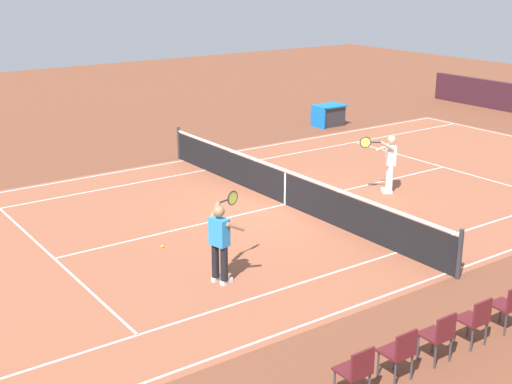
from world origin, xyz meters
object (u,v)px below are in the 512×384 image
object	(u,v)px
tennis_player_near	(220,239)
spectator_chair_4	(476,318)
spectator_chair_3	(509,304)
spectator_chair_6	(400,351)
spectator_chair_7	(356,369)
tennis_net	(285,187)
tennis_player_far	(389,161)
tennis_ball	(162,246)
spectator_chair_5	(439,334)
equipment_cart_tarped	(329,115)

from	to	relation	value
tennis_player_near	spectator_chair_4	world-z (taller)	tennis_player_near
spectator_chair_3	spectator_chair_6	size ratio (longest dim) A/B	1.00
spectator_chair_7	tennis_net	bearing A→B (deg)	-121.02
spectator_chair_7	spectator_chair_6	bearing A→B (deg)	180.00
tennis_net	spectator_chair_4	size ratio (longest dim) A/B	13.30
tennis_player_far	tennis_ball	xyz separation A→B (m)	(7.19, -0.03, -0.90)
tennis_player_near	spectator_chair_5	bearing A→B (deg)	104.85
tennis_net	tennis_ball	distance (m)	4.27
equipment_cart_tarped	tennis_player_near	bearing A→B (deg)	40.79
tennis_ball	spectator_chair_6	xyz separation A→B (m)	(-0.43, 6.90, 0.49)
tennis_ball	tennis_player_far	bearing A→B (deg)	179.78
equipment_cart_tarped	tennis_player_far	bearing A→B (deg)	59.96
tennis_player_far	spectator_chair_3	size ratio (longest dim) A/B	1.93
spectator_chair_3	spectator_chair_6	xyz separation A→B (m)	(2.70, 0.00, 0.00)
spectator_chair_4	equipment_cart_tarped	distance (m)	17.28
tennis_net	spectator_chair_6	xyz separation A→B (m)	(3.74, 7.71, 0.03)
tennis_ball	equipment_cart_tarped	world-z (taller)	equipment_cart_tarped
spectator_chair_5	spectator_chair_3	bearing A→B (deg)	180.00
tennis_net	tennis_player_far	distance (m)	3.17
spectator_chair_4	equipment_cart_tarped	bearing A→B (deg)	-122.89
tennis_player_far	equipment_cart_tarped	bearing A→B (deg)	-120.04
tennis_player_near	tennis_ball	distance (m)	2.48
tennis_net	spectator_chair_3	distance (m)	7.78
spectator_chair_3	spectator_chair_4	distance (m)	0.90
tennis_player_far	spectator_chair_3	distance (m)	7.99
spectator_chair_3	spectator_chair_4	size ratio (longest dim) A/B	1.00
tennis_net	spectator_chair_5	distance (m)	8.21
equipment_cart_tarped	spectator_chair_5	bearing A→B (deg)	54.67
spectator_chair_3	spectator_chair_5	xyz separation A→B (m)	(1.80, 0.00, 0.00)
spectator_chair_3	spectator_chair_6	distance (m)	2.70
tennis_ball	spectator_chair_5	distance (m)	7.04
spectator_chair_6	spectator_chair_4	bearing A→B (deg)	180.00
tennis_player_far	spectator_chair_7	distance (m)	10.30
tennis_player_near	spectator_chair_5	size ratio (longest dim) A/B	1.93
spectator_chair_7	spectator_chair_3	bearing A→B (deg)	180.00
spectator_chair_3	spectator_chair_7	bearing A→B (deg)	0.00
tennis_net	tennis_player_far	size ratio (longest dim) A/B	6.89
spectator_chair_6	tennis_player_near	bearing A→B (deg)	-86.05
spectator_chair_3	tennis_ball	bearing A→B (deg)	-65.62
tennis_player_far	spectator_chair_3	xyz separation A→B (m)	(4.07, 6.87, -0.41)
tennis_net	spectator_chair_7	bearing A→B (deg)	58.98
tennis_net	spectator_chair_4	world-z (taller)	tennis_net
tennis_net	spectator_chair_7	world-z (taller)	tennis_net
tennis_ball	spectator_chair_3	size ratio (longest dim) A/B	0.08
spectator_chair_3	tennis_player_far	bearing A→B (deg)	-120.62
tennis_ball	spectator_chair_4	xyz separation A→B (m)	(-2.23, 6.90, 0.49)
tennis_ball	spectator_chair_5	size ratio (longest dim) A/B	0.08
spectator_chair_3	spectator_chair_7	xyz separation A→B (m)	(3.60, 0.00, 0.00)
spectator_chair_6	spectator_chair_7	distance (m)	0.90
tennis_player_near	spectator_chair_5	world-z (taller)	tennis_player_near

